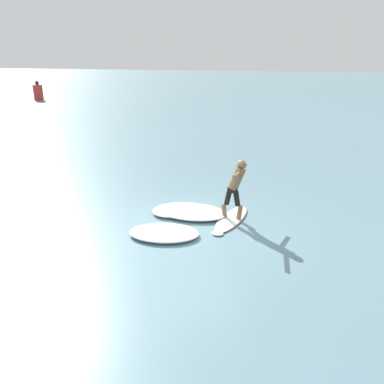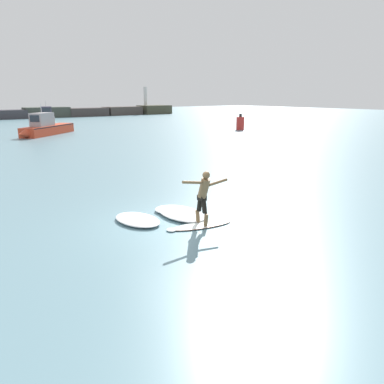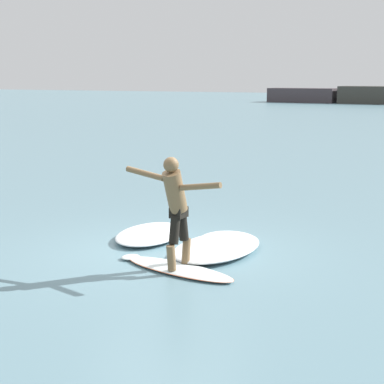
% 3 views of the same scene
% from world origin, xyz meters
% --- Properties ---
extents(ground_plane, '(200.00, 200.00, 0.00)m').
position_xyz_m(ground_plane, '(0.00, 0.00, 0.00)').
color(ground_plane, slate).
extents(surfboard, '(2.26, 1.05, 0.21)m').
position_xyz_m(surfboard, '(0.63, -0.79, 0.04)').
color(surfboard, white).
rests_on(surfboard, ground).
extents(surfer, '(1.64, 0.67, 1.74)m').
position_xyz_m(surfer, '(0.66, -0.88, 1.10)').
color(surfer, brown).
rests_on(surfer, surfboard).
extents(wave_foam_at_tail, '(1.40, 1.45, 0.17)m').
position_xyz_m(wave_foam_at_tail, '(0.72, 1.05, 0.08)').
color(wave_foam_at_tail, white).
rests_on(wave_foam_at_tail, ground).
extents(wave_foam_at_nose, '(1.35, 2.21, 0.19)m').
position_xyz_m(wave_foam_at_nose, '(0.77, 0.44, 0.10)').
color(wave_foam_at_nose, white).
rests_on(wave_foam_at_nose, ground).
extents(wave_foam_beside, '(1.38, 1.99, 0.17)m').
position_xyz_m(wave_foam_beside, '(-0.75, 0.79, 0.08)').
color(wave_foam_beside, white).
rests_on(wave_foam_beside, ground).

